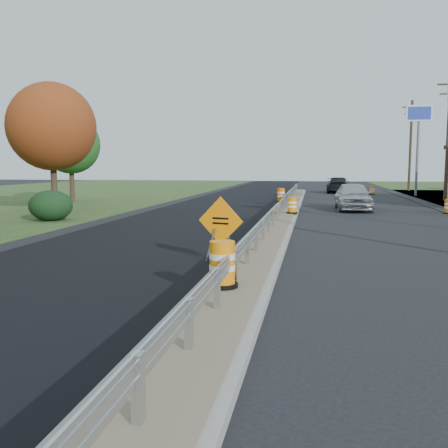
% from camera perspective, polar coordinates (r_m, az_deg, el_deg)
% --- Properties ---
extents(ground, '(140.00, 140.00, 0.00)m').
position_cam_1_polar(ground, '(16.68, 4.46, -2.66)').
color(ground, black).
rests_on(ground, ground).
extents(milled_overlay, '(7.20, 120.00, 0.01)m').
position_cam_1_polar(milled_overlay, '(27.20, -2.65, 1.02)').
color(milled_overlay, black).
rests_on(milled_overlay, ground).
extents(median, '(1.60, 55.00, 0.23)m').
position_cam_1_polar(median, '(24.57, 6.35, 0.61)').
color(median, gray).
rests_on(median, ground).
extents(guardrail, '(0.10, 46.15, 0.72)m').
position_cam_1_polar(guardrail, '(25.51, 6.52, 2.23)').
color(guardrail, silver).
rests_on(guardrail, median).
extents(pylon_sign_north, '(2.20, 0.30, 7.90)m').
position_cam_1_polar(pylon_sign_north, '(47.37, 21.37, 10.84)').
color(pylon_sign_north, slate).
rests_on(pylon_sign_north, ground).
extents(utility_pole_nmid, '(1.90, 0.26, 9.40)m').
position_cam_1_polar(utility_pole_nmid, '(41.63, 24.24, 9.21)').
color(utility_pole_nmid, '#473523').
rests_on(utility_pole_nmid, ground).
extents(utility_pole_north, '(1.90, 0.26, 9.40)m').
position_cam_1_polar(utility_pole_north, '(56.29, 20.54, 8.58)').
color(utility_pole_north, '#473523').
rests_on(utility_pole_north, ground).
extents(hedge_north, '(2.09, 2.09, 1.52)m').
position_cam_1_polar(hedge_north, '(25.77, -19.18, 2.01)').
color(hedge_north, black).
rests_on(hedge_north, ground).
extents(tree_near_red, '(4.95, 4.95, 7.35)m').
position_cam_1_polar(tree_near_red, '(30.24, -19.08, 10.45)').
color(tree_near_red, '#473523').
rests_on(tree_near_red, ground).
extents(tree_near_back, '(4.29, 4.29, 6.37)m').
position_cam_1_polar(tree_near_back, '(38.67, -17.13, 8.67)').
color(tree_near_back, '#473523').
rests_on(tree_near_back, ground).
extents(caution_sign, '(1.31, 0.56, 1.86)m').
position_cam_1_polar(caution_sign, '(13.94, -0.39, -2.53)').
color(caution_sign, white).
rests_on(caution_sign, ground).
extents(barrel_median_near, '(0.65, 0.65, 0.95)m').
position_cam_1_polar(barrel_median_near, '(10.22, -0.19, -4.72)').
color(barrel_median_near, black).
rests_on(barrel_median_near, median).
extents(barrel_median_mid, '(0.57, 0.57, 0.83)m').
position_cam_1_polar(barrel_median_mid, '(26.05, 7.80, 2.09)').
color(barrel_median_mid, black).
rests_on(barrel_median_mid, median).
extents(barrel_median_far, '(0.64, 0.64, 0.94)m').
position_cam_1_polar(barrel_median_far, '(34.03, 6.53, 3.27)').
color(barrel_median_far, black).
rests_on(barrel_median_far, median).
extents(barrel_shoulder_far, '(0.53, 0.53, 0.78)m').
position_cam_1_polar(barrel_shoulder_far, '(48.41, 16.60, 3.69)').
color(barrel_shoulder_far, black).
rests_on(barrel_shoulder_far, ground).
extents(car_silver, '(2.15, 5.03, 1.69)m').
position_cam_1_polar(car_silver, '(31.28, 14.53, 3.10)').
color(car_silver, '#B7B6BB').
rests_on(car_silver, ground).
extents(car_dark_far, '(2.44, 5.39, 1.53)m').
position_cam_1_polar(car_dark_far, '(50.73, 12.90, 4.37)').
color(car_dark_far, black).
rests_on(car_dark_far, ground).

